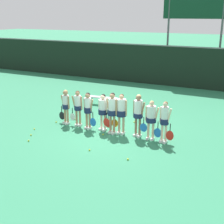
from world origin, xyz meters
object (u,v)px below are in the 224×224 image
(tennis_ball_4, at_px, (29,141))
(tennis_ball_8, at_px, (89,150))
(player_4, at_px, (112,109))
(player_0, at_px, (66,104))
(tennis_ball_1, at_px, (56,122))
(player_2, at_px, (88,108))
(tennis_ball_0, at_px, (90,123))
(player_3, at_px, (103,109))
(player_7, at_px, (151,117))
(bench_courtside, at_px, (103,98))
(tennis_ball_7, at_px, (75,119))
(tennis_ball_9, at_px, (134,122))
(player_6, at_px, (138,112))
(tennis_ball_6, at_px, (103,134))
(tennis_ball_11, at_px, (128,159))
(scoreboard, at_px, (195,12))
(tennis_ball_2, at_px, (105,117))
(tennis_ball_3, at_px, (31,135))
(player_5, at_px, (121,111))
(tennis_ball_10, at_px, (153,133))
(player_1, at_px, (78,105))
(tennis_ball_5, at_px, (34,129))

(tennis_ball_4, height_order, tennis_ball_8, same)
(tennis_ball_4, bearing_deg, player_4, 41.65)
(player_0, height_order, tennis_ball_1, player_0)
(player_2, distance_m, tennis_ball_0, 1.16)
(player_3, xyz_separation_m, player_7, (2.22, -0.07, -0.01))
(bench_courtside, relative_size, tennis_ball_7, 26.13)
(tennis_ball_9, bearing_deg, tennis_ball_1, -153.36)
(player_6, distance_m, tennis_ball_6, 1.80)
(player_0, distance_m, tennis_ball_4, 2.62)
(tennis_ball_11, bearing_deg, player_4, 128.78)
(tennis_ball_6, bearing_deg, bench_courtside, 118.36)
(tennis_ball_11, bearing_deg, tennis_ball_4, -176.50)
(scoreboard, distance_m, tennis_ball_2, 11.00)
(tennis_ball_8, bearing_deg, tennis_ball_3, 176.20)
(bench_courtside, height_order, player_5, player_5)
(player_6, bearing_deg, scoreboard, 102.91)
(player_0, distance_m, tennis_ball_11, 4.73)
(tennis_ball_3, bearing_deg, tennis_ball_10, 29.52)
(player_7, bearing_deg, player_3, 175.11)
(player_1, distance_m, tennis_ball_10, 3.57)
(bench_courtside, distance_m, tennis_ball_4, 6.01)
(player_1, bearing_deg, tennis_ball_3, -131.12)
(player_1, height_order, tennis_ball_11, player_1)
(scoreboard, distance_m, tennis_ball_8, 14.23)
(tennis_ball_1, bearing_deg, tennis_ball_8, -33.76)
(tennis_ball_2, relative_size, tennis_ball_4, 0.95)
(player_2, height_order, player_6, player_6)
(tennis_ball_6, height_order, tennis_ball_10, tennis_ball_6)
(player_0, xyz_separation_m, tennis_ball_10, (4.03, 0.63, -0.92))
(bench_courtside, relative_size, player_5, 1.01)
(tennis_ball_0, bearing_deg, scoreboard, 78.64)
(tennis_ball_3, distance_m, tennis_ball_7, 2.60)
(player_1, xyz_separation_m, tennis_ball_7, (-0.58, 0.59, -0.92))
(player_1, relative_size, player_3, 1.00)
(tennis_ball_0, height_order, tennis_ball_10, tennis_ball_0)
(tennis_ball_0, relative_size, tennis_ball_5, 0.99)
(player_0, relative_size, player_3, 0.99)
(player_2, xyz_separation_m, tennis_ball_8, (1.24, -2.01, -0.93))
(player_2, height_order, tennis_ball_9, player_2)
(player_5, bearing_deg, player_3, 175.67)
(player_2, relative_size, tennis_ball_1, 24.57)
(bench_courtside, bearing_deg, player_0, -96.81)
(player_0, distance_m, tennis_ball_5, 1.79)
(tennis_ball_7, bearing_deg, tennis_ball_8, -48.31)
(tennis_ball_8, xyz_separation_m, tennis_ball_9, (0.27, 3.66, -0.00))
(tennis_ball_8, bearing_deg, tennis_ball_6, 100.28)
(bench_courtside, distance_m, player_1, 3.62)
(player_4, bearing_deg, tennis_ball_2, 130.16)
(tennis_ball_5, bearing_deg, tennis_ball_1, 75.71)
(tennis_ball_2, bearing_deg, tennis_ball_4, -108.55)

